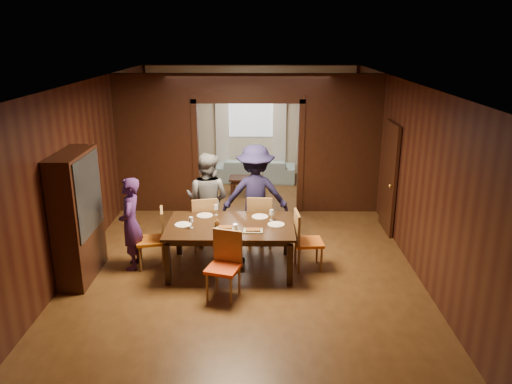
{
  "coord_description": "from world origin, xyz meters",
  "views": [
    {
      "loc": [
        0.26,
        -8.59,
        3.67
      ],
      "look_at": [
        0.18,
        -0.4,
        1.05
      ],
      "focal_mm": 35.0,
      "sensor_mm": 36.0,
      "label": 1
    }
  ],
  "objects_px": {
    "sofa": "(256,170)",
    "coffee_table": "(246,185)",
    "chair_far_r": "(260,220)",
    "dining_table": "(231,247)",
    "person_navy": "(255,195)",
    "person_grey": "(207,199)",
    "chair_far_l": "(204,222)",
    "chair_left": "(151,239)",
    "chair_right": "(309,240)",
    "person_purple": "(131,224)",
    "chair_near": "(223,266)",
    "hutch": "(78,217)"
  },
  "relations": [
    {
      "from": "sofa",
      "to": "coffee_table",
      "type": "height_order",
      "value": "sofa"
    },
    {
      "from": "person_purple",
      "to": "chair_far_l",
      "type": "distance_m",
      "value": 1.37
    },
    {
      "from": "chair_left",
      "to": "dining_table",
      "type": "bearing_deg",
      "value": 74.52
    },
    {
      "from": "person_grey",
      "to": "dining_table",
      "type": "relative_size",
      "value": 0.84
    },
    {
      "from": "sofa",
      "to": "chair_far_r",
      "type": "xyz_separation_m",
      "value": [
        0.12,
        -4.13,
        0.19
      ]
    },
    {
      "from": "person_navy",
      "to": "coffee_table",
      "type": "height_order",
      "value": "person_navy"
    },
    {
      "from": "chair_far_l",
      "to": "chair_near",
      "type": "relative_size",
      "value": 1.0
    },
    {
      "from": "dining_table",
      "to": "chair_far_r",
      "type": "relative_size",
      "value": 2.08
    },
    {
      "from": "chair_left",
      "to": "chair_far_l",
      "type": "bearing_deg",
      "value": 121.81
    },
    {
      "from": "sofa",
      "to": "chair_far_r",
      "type": "relative_size",
      "value": 2.09
    },
    {
      "from": "coffee_table",
      "to": "chair_left",
      "type": "height_order",
      "value": "chair_left"
    },
    {
      "from": "chair_left",
      "to": "chair_far_l",
      "type": "xyz_separation_m",
      "value": [
        0.79,
        0.76,
        0.0
      ]
    },
    {
      "from": "chair_far_l",
      "to": "chair_near",
      "type": "height_order",
      "value": "same"
    },
    {
      "from": "chair_near",
      "to": "hutch",
      "type": "xyz_separation_m",
      "value": [
        -2.26,
        0.63,
        0.52
      ]
    },
    {
      "from": "coffee_table",
      "to": "person_purple",
      "type": "bearing_deg",
      "value": -113.77
    },
    {
      "from": "dining_table",
      "to": "chair_far_r",
      "type": "height_order",
      "value": "chair_far_r"
    },
    {
      "from": "person_navy",
      "to": "chair_left",
      "type": "relative_size",
      "value": 1.88
    },
    {
      "from": "person_navy",
      "to": "chair_right",
      "type": "height_order",
      "value": "person_navy"
    },
    {
      "from": "chair_right",
      "to": "chair_left",
      "type": "bearing_deg",
      "value": 83.72
    },
    {
      "from": "person_navy",
      "to": "chair_near",
      "type": "xyz_separation_m",
      "value": [
        -0.44,
        -1.98,
        -0.43
      ]
    },
    {
      "from": "person_navy",
      "to": "hutch",
      "type": "relative_size",
      "value": 0.91
    },
    {
      "from": "sofa",
      "to": "hutch",
      "type": "relative_size",
      "value": 1.01
    },
    {
      "from": "chair_right",
      "to": "chair_far_l",
      "type": "xyz_separation_m",
      "value": [
        -1.78,
        0.81,
        0.0
      ]
    },
    {
      "from": "person_purple",
      "to": "hutch",
      "type": "xyz_separation_m",
      "value": [
        -0.71,
        -0.33,
        0.24
      ]
    },
    {
      "from": "coffee_table",
      "to": "chair_right",
      "type": "bearing_deg",
      "value": -74.2
    },
    {
      "from": "chair_left",
      "to": "chair_far_r",
      "type": "height_order",
      "value": "same"
    },
    {
      "from": "coffee_table",
      "to": "chair_far_r",
      "type": "relative_size",
      "value": 0.82
    },
    {
      "from": "dining_table",
      "to": "chair_far_l",
      "type": "distance_m",
      "value": 0.99
    },
    {
      "from": "sofa",
      "to": "coffee_table",
      "type": "relative_size",
      "value": 2.53
    },
    {
      "from": "chair_near",
      "to": "person_navy",
      "type": "bearing_deg",
      "value": 94.32
    },
    {
      "from": "person_grey",
      "to": "sofa",
      "type": "height_order",
      "value": "person_grey"
    },
    {
      "from": "person_purple",
      "to": "chair_far_l",
      "type": "height_order",
      "value": "person_purple"
    },
    {
      "from": "chair_far_l",
      "to": "chair_left",
      "type": "bearing_deg",
      "value": 31.55
    },
    {
      "from": "sofa",
      "to": "coffee_table",
      "type": "bearing_deg",
      "value": 82.28
    },
    {
      "from": "coffee_table",
      "to": "chair_left",
      "type": "distance_m",
      "value": 4.18
    },
    {
      "from": "person_navy",
      "to": "chair_far_r",
      "type": "height_order",
      "value": "person_navy"
    },
    {
      "from": "coffee_table",
      "to": "chair_right",
      "type": "xyz_separation_m",
      "value": [
        1.12,
        -3.96,
        0.28
      ]
    },
    {
      "from": "person_purple",
      "to": "dining_table",
      "type": "distance_m",
      "value": 1.64
    },
    {
      "from": "person_navy",
      "to": "chair_far_r",
      "type": "relative_size",
      "value": 1.88
    },
    {
      "from": "person_purple",
      "to": "coffee_table",
      "type": "distance_m",
      "value": 4.35
    },
    {
      "from": "person_navy",
      "to": "chair_far_l",
      "type": "bearing_deg",
      "value": 11.77
    },
    {
      "from": "person_purple",
      "to": "person_navy",
      "type": "relative_size",
      "value": 0.83
    },
    {
      "from": "person_purple",
      "to": "sofa",
      "type": "relative_size",
      "value": 0.75
    },
    {
      "from": "chair_far_r",
      "to": "chair_left",
      "type": "bearing_deg",
      "value": 29.25
    },
    {
      "from": "dining_table",
      "to": "person_navy",
      "type": "bearing_deg",
      "value": 69.95
    },
    {
      "from": "person_navy",
      "to": "person_grey",
      "type": "bearing_deg",
      "value": 1.55
    },
    {
      "from": "chair_left",
      "to": "hutch",
      "type": "relative_size",
      "value": 0.48
    },
    {
      "from": "chair_right",
      "to": "dining_table",
      "type": "bearing_deg",
      "value": 86.07
    },
    {
      "from": "person_navy",
      "to": "dining_table",
      "type": "height_order",
      "value": "person_navy"
    },
    {
      "from": "chair_near",
      "to": "hutch",
      "type": "bearing_deg",
      "value": -178.74
    }
  ]
}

